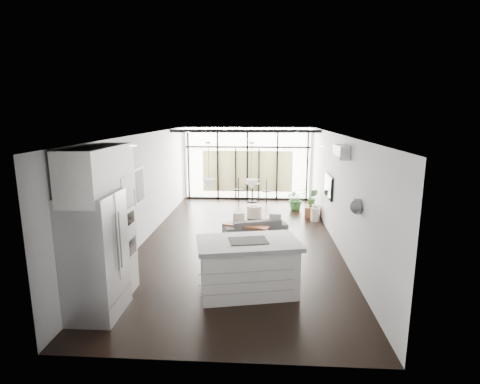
# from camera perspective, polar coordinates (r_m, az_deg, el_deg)

# --- Properties ---
(floor) EXTENTS (5.00, 10.00, 0.00)m
(floor) POSITION_cam_1_polar(r_m,az_deg,el_deg) (10.04, -0.11, -7.36)
(floor) COLOR black
(floor) RESTS_ON ground
(ceiling) EXTENTS (5.00, 10.00, 0.00)m
(ceiling) POSITION_cam_1_polar(r_m,az_deg,el_deg) (9.49, -0.11, 8.82)
(ceiling) COLOR white
(ceiling) RESTS_ON ground
(wall_left) EXTENTS (0.02, 10.00, 2.80)m
(wall_left) POSITION_cam_1_polar(r_m,az_deg,el_deg) (10.14, -14.36, 0.66)
(wall_left) COLOR silver
(wall_left) RESTS_ON ground
(wall_right) EXTENTS (0.02, 10.00, 2.80)m
(wall_right) POSITION_cam_1_polar(r_m,az_deg,el_deg) (9.83, 14.59, 0.31)
(wall_right) COLOR silver
(wall_right) RESTS_ON ground
(wall_back) EXTENTS (5.00, 0.02, 2.80)m
(wall_back) POSITION_cam_1_polar(r_m,az_deg,el_deg) (14.60, 1.14, 4.36)
(wall_back) COLOR silver
(wall_back) RESTS_ON ground
(wall_front) EXTENTS (5.00, 0.02, 2.80)m
(wall_front) POSITION_cam_1_polar(r_m,az_deg,el_deg) (4.88, -3.92, -11.08)
(wall_front) COLOR silver
(wall_front) RESTS_ON ground
(glazing) EXTENTS (5.00, 0.20, 2.80)m
(glazing) POSITION_cam_1_polar(r_m,az_deg,el_deg) (14.48, 1.12, 4.30)
(glazing) COLOR black
(glazing) RESTS_ON ground
(skylight) EXTENTS (4.70, 1.90, 0.06)m
(skylight) POSITION_cam_1_polar(r_m,az_deg,el_deg) (13.48, 0.99, 9.59)
(skylight) COLOR white
(skylight) RESTS_ON ceiling
(neighbour_building) EXTENTS (3.50, 0.02, 1.60)m
(neighbour_building) POSITION_cam_1_polar(r_m,az_deg,el_deg) (14.59, 1.13, 3.16)
(neighbour_building) COLOR beige
(neighbour_building) RESTS_ON ground
(island) EXTENTS (2.05, 1.46, 1.02)m
(island) POSITION_cam_1_polar(r_m,az_deg,el_deg) (7.10, 1.25, -11.33)
(island) COLOR white
(island) RESTS_ON floor
(cooktop) EXTENTS (0.77, 0.60, 0.01)m
(cooktop) POSITION_cam_1_polar(r_m,az_deg,el_deg) (6.91, 1.27, -7.41)
(cooktop) COLOR black
(cooktop) RESTS_ON island
(fridge) EXTENTS (0.80, 1.00, 2.07)m
(fridge) POSITION_cam_1_polar(r_m,az_deg,el_deg) (6.64, -21.31, -8.96)
(fridge) COLOR #97979B
(fridge) RESTS_ON floor
(appliance_column) EXTENTS (0.58, 0.60, 2.23)m
(appliance_column) POSITION_cam_1_polar(r_m,az_deg,el_deg) (7.29, -18.44, -6.25)
(appliance_column) COLOR white
(appliance_column) RESTS_ON floor
(upper_cabinets) EXTENTS (0.62, 1.75, 0.86)m
(upper_cabinets) POSITION_cam_1_polar(r_m,az_deg,el_deg) (6.62, -20.83, 2.82)
(upper_cabinets) COLOR white
(upper_cabinets) RESTS_ON wall_left
(pendant_left) EXTENTS (0.26, 0.26, 0.18)m
(pendant_left) POSITION_cam_1_polar(r_m,az_deg,el_deg) (7.00, -4.77, 1.27)
(pendant_left) COLOR white
(pendant_left) RESTS_ON ceiling
(pendant_right) EXTENTS (0.26, 0.26, 0.18)m
(pendant_right) POSITION_cam_1_polar(r_m,az_deg,el_deg) (6.93, 1.79, 1.19)
(pendant_right) COLOR white
(pendant_right) RESTS_ON ceiling
(sofa) EXTENTS (1.79, 1.02, 0.67)m
(sofa) POSITION_cam_1_polar(r_m,az_deg,el_deg) (10.30, 2.30, -4.90)
(sofa) COLOR #4E4E51
(sofa) RESTS_ON floor
(console_bench) EXTENTS (1.27, 0.70, 0.40)m
(console_bench) POSITION_cam_1_polar(r_m,az_deg,el_deg) (10.04, 0.97, -6.15)
(console_bench) COLOR brown
(console_bench) RESTS_ON floor
(pouf) EXTENTS (0.59, 0.59, 0.38)m
(pouf) POSITION_cam_1_polar(r_m,az_deg,el_deg) (12.15, 2.18, -2.98)
(pouf) COLOR beige
(pouf) RESTS_ON floor
(crate) EXTENTS (0.52, 0.52, 0.35)m
(crate) POSITION_cam_1_polar(r_m,az_deg,el_deg) (12.40, 10.93, -2.97)
(crate) COLOR brown
(crate) RESTS_ON floor
(plant_tall) EXTENTS (0.92, 0.97, 0.61)m
(plant_tall) POSITION_cam_1_polar(r_m,az_deg,el_deg) (13.23, 8.55, -1.38)
(plant_tall) COLOR #316C2E
(plant_tall) RESTS_ON floor
(plant_crate) EXTENTS (0.43, 0.63, 0.26)m
(plant_crate) POSITION_cam_1_polar(r_m,az_deg,el_deg) (12.33, 10.98, -1.60)
(plant_crate) COLOR #316C2E
(plant_crate) RESTS_ON crate
(milk_can) EXTENTS (0.28, 0.28, 0.52)m
(milk_can) POSITION_cam_1_polar(r_m,az_deg,el_deg) (11.93, 11.37, -3.14)
(milk_can) COLOR beige
(milk_can) RESTS_ON floor
(bistro_set) EXTENTS (1.71, 0.98, 0.77)m
(bistro_set) POSITION_cam_1_polar(r_m,az_deg,el_deg) (14.26, 1.90, 0.04)
(bistro_set) COLOR black
(bistro_set) RESTS_ON floor
(tv) EXTENTS (0.05, 1.10, 0.65)m
(tv) POSITION_cam_1_polar(r_m,az_deg,el_deg) (10.81, 13.37, 0.85)
(tv) COLOR black
(tv) RESTS_ON wall_right
(ac_unit) EXTENTS (0.22, 0.90, 0.30)m
(ac_unit) POSITION_cam_1_polar(r_m,az_deg,el_deg) (8.88, 15.14, 5.94)
(ac_unit) COLOR silver
(ac_unit) RESTS_ON wall_right
(framed_art) EXTENTS (0.04, 0.70, 0.90)m
(framed_art) POSITION_cam_1_polar(r_m,az_deg,el_deg) (9.63, -15.14, 0.96)
(framed_art) COLOR black
(framed_art) RESTS_ON wall_left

